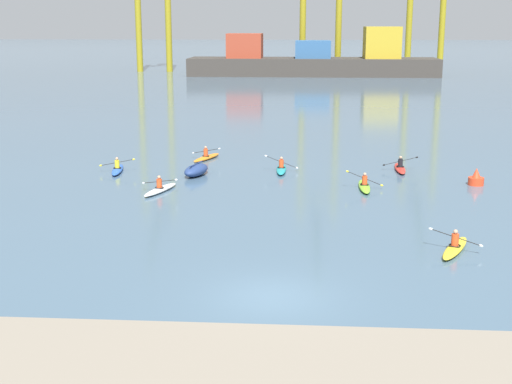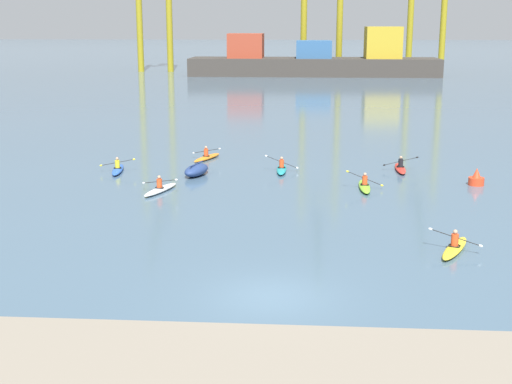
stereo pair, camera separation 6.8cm
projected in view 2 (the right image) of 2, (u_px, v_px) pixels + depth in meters
ground_plane at (271, 297)px, 23.97m from camera, size 800.00×800.00×0.00m
container_barge at (315, 61)px, 125.77m from camera, size 44.45×9.52×8.64m
capsized_dinghy at (196, 170)px, 43.05m from camera, size 1.73×2.79×0.76m
channel_buoy at (476, 179)px, 40.51m from camera, size 0.90×0.90×1.00m
kayak_lime at (364, 186)px, 39.65m from camera, size 2.16×3.40×1.08m
kayak_teal at (282, 169)px, 44.37m from camera, size 2.17×3.40×1.07m
kayak_white at (160, 189)px, 38.90m from camera, size 2.17×3.42×0.95m
kayak_orange at (207, 157)px, 48.22m from camera, size 2.11×3.39×0.95m
kayak_yellow at (455, 247)px, 28.75m from camera, size 2.07×3.34×0.95m
kayak_red at (400, 168)px, 44.60m from camera, size 2.23×3.41×0.95m
kayak_blue at (118, 169)px, 44.22m from camera, size 2.25×3.45×0.95m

